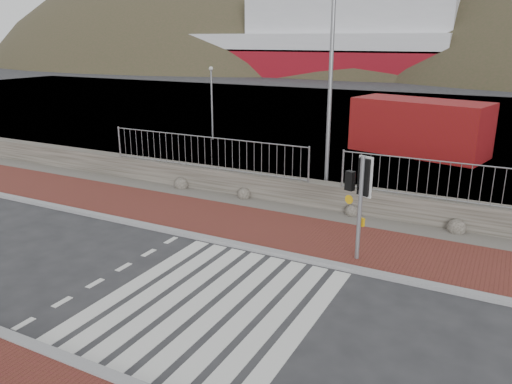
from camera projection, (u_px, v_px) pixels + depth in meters
The scene contains 15 objects.
ground at pixel (212, 303), 11.05m from camera, with size 220.00×220.00×0.00m, color #28282B.
sidewalk_far at pixel (293, 234), 14.85m from camera, with size 40.00×3.00×0.08m, color maroon.
kerb_near at pixel (118, 380), 8.49m from camera, with size 40.00×0.25×0.12m, color gray.
kerb_far at pixel (271, 252), 13.58m from camera, with size 40.00×0.25×0.12m, color gray.
zebra_crossing at pixel (212, 303), 11.05m from camera, with size 4.62×5.60×0.01m.
gravel_strip at pixel (317, 214), 16.55m from camera, with size 40.00×1.50×0.06m, color #59544C.
stone_wall at pixel (326, 196), 17.11m from camera, with size 40.00×0.60×0.90m, color #454239.
railing at pixel (326, 158), 16.57m from camera, with size 18.07×0.07×1.22m.
quay at pixel (427, 123), 34.70m from camera, with size 120.00×40.00×0.50m, color #4C4C4F.
water at pixel (473, 84), 64.37m from camera, with size 220.00×50.00×0.05m, color #3F4C54.
ferry at pixel (310, 40), 77.89m from camera, with size 50.00×16.00×20.00m.
hills_backdrop at pixel (510, 205), 89.40m from camera, with size 254.00×90.00×100.00m.
traffic_signal_far at pixel (360, 186), 12.59m from camera, with size 0.70×0.42×2.83m.
streetlight at pixel (335, 72), 16.67m from camera, with size 1.69×0.54×8.07m.
shipping_container at pixel (419, 127), 25.01m from camera, with size 6.49×2.70×2.70m, color maroon.
Camera 1 is at (5.39, -8.27, 5.63)m, focal length 35.00 mm.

